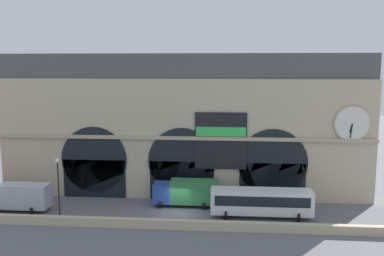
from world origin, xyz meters
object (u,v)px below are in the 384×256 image
at_px(bus_mideast, 261,202).
at_px(box_truck_center, 186,192).
at_px(box_truck_west, 18,196).
at_px(street_lamp_quayside, 58,182).

bearing_deg(bus_mideast, box_truck_center, 159.90).
relative_size(box_truck_center, bus_mideast, 0.68).
bearing_deg(box_truck_west, bus_mideast, 0.43).
relative_size(bus_mideast, street_lamp_quayside, 1.59).
relative_size(box_truck_west, box_truck_center, 1.00).
relative_size(box_truck_center, street_lamp_quayside, 1.09).
bearing_deg(street_lamp_quayside, box_truck_west, 152.92).
bearing_deg(street_lamp_quayside, box_truck_center, 26.93).
xyz_separation_m(box_truck_west, box_truck_center, (19.03, 3.34, 0.00)).
distance_m(box_truck_west, street_lamp_quayside, 7.48).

